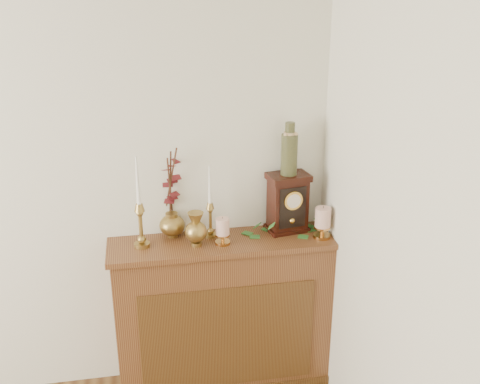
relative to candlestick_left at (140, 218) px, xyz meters
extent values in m
cube|color=brown|center=(0.43, 0.00, -0.64)|extent=(1.20, 0.30, 0.90)
cube|color=brown|center=(0.43, -0.15, -0.69)|extent=(0.96, 0.01, 0.63)
cube|color=brown|center=(0.43, 0.00, -0.18)|extent=(1.24, 0.34, 0.03)
cube|color=brown|center=(0.43, 0.00, -1.06)|extent=(1.23, 0.33, 0.06)
cylinder|color=#AB8544|center=(0.00, 0.00, -0.15)|extent=(0.08, 0.08, 0.02)
sphere|color=#AB8544|center=(0.00, 0.00, -0.12)|extent=(0.05, 0.05, 0.05)
cylinder|color=#AB8544|center=(0.00, 0.00, -0.05)|extent=(0.02, 0.02, 0.15)
sphere|color=#AB8544|center=(0.00, 0.00, 0.03)|extent=(0.04, 0.04, 0.04)
cone|color=#AB8544|center=(0.00, 0.00, 0.06)|extent=(0.05, 0.05, 0.04)
cone|color=white|center=(0.00, 0.00, 0.21)|extent=(0.02, 0.02, 0.26)
cylinder|color=#AB8544|center=(0.37, 0.05, -0.16)|extent=(0.07, 0.07, 0.02)
sphere|color=#AB8544|center=(0.37, 0.05, -0.13)|extent=(0.04, 0.04, 0.04)
cylinder|color=#AB8544|center=(0.37, 0.05, -0.07)|extent=(0.02, 0.02, 0.12)
sphere|color=#AB8544|center=(0.37, 0.05, -0.01)|extent=(0.03, 0.03, 0.03)
cone|color=#AB8544|center=(0.37, 0.05, 0.02)|extent=(0.04, 0.04, 0.03)
cone|color=white|center=(0.37, 0.05, 0.14)|extent=(0.02, 0.02, 0.21)
cylinder|color=#AB8544|center=(0.28, -0.04, -0.15)|extent=(0.06, 0.06, 0.02)
sphere|color=#AB8544|center=(0.28, -0.04, -0.08)|extent=(0.12, 0.12, 0.12)
cone|color=#AB8544|center=(0.28, -0.04, 0.00)|extent=(0.09, 0.09, 0.06)
cylinder|color=#AB8544|center=(0.17, 0.10, -0.16)|extent=(0.06, 0.06, 0.01)
ellipsoid|color=#AB8544|center=(0.17, 0.10, -0.10)|extent=(0.14, 0.14, 0.12)
cylinder|color=#AB8544|center=(0.17, 0.10, -0.04)|extent=(0.07, 0.07, 0.03)
cylinder|color=#472819|center=(0.17, 0.11, 0.13)|extent=(0.02, 0.09, 0.33)
cylinder|color=#472819|center=(0.17, 0.11, 0.15)|extent=(0.02, 0.07, 0.37)
cylinder|color=#472819|center=(0.17, 0.11, 0.16)|extent=(0.08, 0.11, 0.38)
cylinder|color=#BF8643|center=(0.43, -0.05, -0.16)|extent=(0.08, 0.08, 0.01)
cylinder|color=#BF8643|center=(0.43, -0.05, -0.13)|extent=(0.02, 0.02, 0.04)
cylinder|color=#BF8643|center=(0.43, -0.05, -0.11)|extent=(0.08, 0.08, 0.01)
cylinder|color=#F8E8C2|center=(0.43, -0.05, -0.06)|extent=(0.07, 0.07, 0.09)
cylinder|color=#472819|center=(0.43, -0.05, -0.01)|extent=(0.00, 0.00, 0.01)
cylinder|color=#BF8643|center=(0.97, -0.07, -0.16)|extent=(0.10, 0.10, 0.02)
cylinder|color=#BF8643|center=(0.97, -0.07, -0.13)|extent=(0.02, 0.02, 0.04)
cylinder|color=#BF8643|center=(0.97, -0.07, -0.10)|extent=(0.09, 0.09, 0.01)
cylinder|color=#F8E8C2|center=(0.97, -0.07, -0.04)|extent=(0.09, 0.09, 0.11)
cylinder|color=#472819|center=(0.97, -0.07, 0.02)|extent=(0.00, 0.00, 0.01)
cube|color=#2E6B28|center=(0.71, 0.07, -0.16)|extent=(0.07, 0.07, 0.00)
cube|color=#2E6B28|center=(0.80, 0.06, -0.16)|extent=(0.07, 0.07, 0.00)
cube|color=#2E6B28|center=(0.94, 0.03, -0.16)|extent=(0.06, 0.07, 0.00)
cube|color=#2E6B28|center=(0.74, 0.10, -0.16)|extent=(0.06, 0.05, 0.00)
cube|color=#2E6B28|center=(0.72, 0.05, -0.16)|extent=(0.07, 0.06, 0.00)
cube|color=#2E6B28|center=(0.80, -0.04, -0.16)|extent=(0.06, 0.07, 0.00)
cube|color=#2E6B28|center=(0.84, 0.01, -0.16)|extent=(0.05, 0.06, 0.00)
cube|color=#2E6B28|center=(0.97, 0.01, -0.16)|extent=(0.07, 0.06, 0.00)
cube|color=#2E6B28|center=(0.74, -0.04, -0.16)|extent=(0.07, 0.07, 0.00)
cube|color=#2E6B28|center=(0.63, 0.03, -0.11)|extent=(0.06, 0.04, 0.03)
cube|color=#2E6B28|center=(0.70, -0.03, -0.09)|extent=(0.06, 0.05, 0.03)
cube|color=#2E6B28|center=(0.98, 0.02, -0.10)|extent=(0.05, 0.04, 0.03)
cube|color=black|center=(0.81, 0.06, -0.15)|extent=(0.24, 0.19, 0.02)
cube|color=black|center=(0.81, 0.06, -0.01)|extent=(0.22, 0.16, 0.29)
cube|color=black|center=(0.81, 0.06, 0.15)|extent=(0.24, 0.19, 0.03)
cube|color=black|center=(0.82, 0.00, 0.00)|extent=(0.15, 0.03, 0.23)
cylinder|color=gold|center=(0.82, -0.01, 0.04)|extent=(0.11, 0.03, 0.11)
cylinder|color=silver|center=(0.82, -0.01, 0.04)|extent=(0.08, 0.02, 0.08)
sphere|color=gold|center=(0.82, 0.00, -0.08)|extent=(0.04, 0.04, 0.04)
cylinder|color=#162D22|center=(0.81, 0.06, 0.28)|extent=(0.09, 0.09, 0.22)
cylinder|color=#162D22|center=(0.81, 0.06, 0.42)|extent=(0.05, 0.05, 0.07)
cylinder|color=tan|center=(0.81, 0.06, 0.40)|extent=(0.06, 0.06, 0.02)
camera|label=1|loc=(0.03, -2.72, 1.18)|focal=42.00mm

